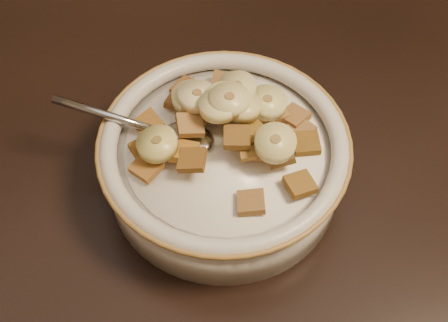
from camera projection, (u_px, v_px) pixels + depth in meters
name	position (u px, v px, depth m)	size (l,w,h in m)	color
table	(77.00, 119.00, 0.59)	(1.40, 0.90, 0.04)	black
cereal_bowl	(224.00, 166.00, 0.51)	(0.19, 0.19, 0.05)	silver
milk	(224.00, 150.00, 0.49)	(0.16, 0.16, 0.00)	white
spoon	(186.00, 139.00, 0.49)	(0.03, 0.05, 0.01)	#A9ADB8
cereal_square_0	(179.00, 102.00, 0.51)	(0.02, 0.02, 0.01)	brown
cereal_square_1	(242.00, 104.00, 0.50)	(0.02, 0.02, 0.01)	olive
cereal_square_2	(146.00, 167.00, 0.47)	(0.02, 0.02, 0.01)	brown
cereal_square_3	(281.00, 154.00, 0.47)	(0.02, 0.02, 0.01)	brown
cereal_square_4	(223.00, 84.00, 0.52)	(0.02, 0.02, 0.01)	brown
cereal_square_5	(207.00, 105.00, 0.50)	(0.02, 0.02, 0.01)	brown
cereal_square_6	(273.00, 111.00, 0.50)	(0.02, 0.02, 0.01)	brown
cereal_square_7	(199.00, 95.00, 0.51)	(0.02, 0.02, 0.01)	brown
cereal_square_8	(300.00, 130.00, 0.49)	(0.02, 0.02, 0.01)	brown
cereal_square_9	(184.00, 152.00, 0.47)	(0.02, 0.02, 0.01)	#9C621D
cereal_square_10	(254.00, 133.00, 0.48)	(0.02, 0.02, 0.01)	#885F19
cereal_square_11	(148.00, 124.00, 0.50)	(0.02, 0.02, 0.01)	brown
cereal_square_12	(229.00, 96.00, 0.50)	(0.02, 0.02, 0.01)	brown
cereal_square_13	(237.00, 92.00, 0.51)	(0.02, 0.02, 0.01)	brown
cereal_square_14	(261.00, 148.00, 0.47)	(0.02, 0.02, 0.01)	brown
cereal_square_15	(300.00, 184.00, 0.46)	(0.02, 0.02, 0.01)	brown
cereal_square_16	(294.00, 116.00, 0.50)	(0.02, 0.02, 0.01)	brown
cereal_square_17	(219.00, 104.00, 0.50)	(0.02, 0.02, 0.01)	brown
cereal_square_18	(252.00, 147.00, 0.47)	(0.02, 0.02, 0.01)	#9C642A
cereal_square_19	(193.00, 113.00, 0.49)	(0.02, 0.02, 0.01)	olive
cereal_square_20	(193.00, 93.00, 0.52)	(0.02, 0.02, 0.01)	brown
cereal_square_21	(221.00, 104.00, 0.49)	(0.02, 0.02, 0.01)	brown
cereal_square_22	(192.00, 160.00, 0.46)	(0.02, 0.02, 0.01)	brown
cereal_square_23	(186.00, 89.00, 0.52)	(0.02, 0.02, 0.01)	brown
cereal_square_24	(237.00, 137.00, 0.47)	(0.02, 0.02, 0.01)	brown
cereal_square_25	(307.00, 143.00, 0.49)	(0.02, 0.02, 0.01)	brown
cereal_square_26	(145.00, 149.00, 0.48)	(0.02, 0.02, 0.01)	#92561C
cereal_square_27	(267.00, 144.00, 0.48)	(0.02, 0.02, 0.01)	brown
cereal_square_28	(190.00, 125.00, 0.48)	(0.02, 0.02, 0.01)	#9C6334
cereal_square_29	(257.00, 110.00, 0.49)	(0.02, 0.02, 0.01)	brown
cereal_square_30	(251.00, 202.00, 0.46)	(0.02, 0.02, 0.01)	#95612F
banana_slice_0	(191.00, 97.00, 0.49)	(0.03, 0.03, 0.01)	#F2E99C
banana_slice_1	(197.00, 97.00, 0.49)	(0.03, 0.03, 0.01)	#FDE19F
banana_slice_2	(230.00, 100.00, 0.47)	(0.03, 0.03, 0.01)	tan
banana_slice_3	(224.00, 101.00, 0.48)	(0.03, 0.03, 0.01)	#F8EB93
banana_slice_4	(157.00, 144.00, 0.47)	(0.03, 0.03, 0.01)	#D2BC69
banana_slice_5	(275.00, 143.00, 0.46)	(0.03, 0.03, 0.01)	#CFC265
banana_slice_6	(242.00, 106.00, 0.48)	(0.03, 0.03, 0.01)	#CCBC6E
banana_slice_7	(219.00, 105.00, 0.47)	(0.03, 0.03, 0.01)	#ECDE80
banana_slice_8	(237.00, 89.00, 0.49)	(0.03, 0.03, 0.01)	#CCB87D
banana_slice_9	(267.00, 103.00, 0.49)	(0.03, 0.03, 0.01)	#C8BC62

